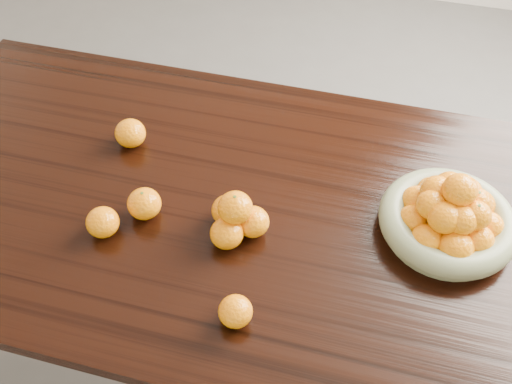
% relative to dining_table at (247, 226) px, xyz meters
% --- Properties ---
extents(ground, '(5.00, 5.00, 0.00)m').
position_rel_dining_table_xyz_m(ground, '(0.00, 0.00, -0.66)').
color(ground, '#4D4B49').
rests_on(ground, ground).
extents(dining_table, '(2.00, 1.00, 0.75)m').
position_rel_dining_table_xyz_m(dining_table, '(0.00, 0.00, 0.00)').
color(dining_table, black).
rests_on(dining_table, ground).
extents(fruit_bowl, '(0.33, 0.33, 0.18)m').
position_rel_dining_table_xyz_m(fruit_bowl, '(0.49, 0.04, 0.15)').
color(fruit_bowl, gray).
rests_on(fruit_bowl, dining_table).
extents(orange_pyramid, '(0.15, 0.15, 0.13)m').
position_rel_dining_table_xyz_m(orange_pyramid, '(-0.00, -0.09, 0.14)').
color(orange_pyramid, orange).
rests_on(orange_pyramid, dining_table).
extents(loose_orange_0, '(0.08, 0.08, 0.08)m').
position_rel_dining_table_xyz_m(loose_orange_0, '(-0.24, -0.09, 0.13)').
color(loose_orange_0, orange).
rests_on(loose_orange_0, dining_table).
extents(loose_orange_1, '(0.08, 0.08, 0.07)m').
position_rel_dining_table_xyz_m(loose_orange_1, '(-0.31, -0.17, 0.13)').
color(loose_orange_1, orange).
rests_on(loose_orange_1, dining_table).
extents(loose_orange_2, '(0.07, 0.07, 0.07)m').
position_rel_dining_table_xyz_m(loose_orange_2, '(0.06, -0.32, 0.12)').
color(loose_orange_2, orange).
rests_on(loose_orange_2, dining_table).
extents(loose_orange_3, '(0.09, 0.09, 0.08)m').
position_rel_dining_table_xyz_m(loose_orange_3, '(-0.37, 0.13, 0.13)').
color(loose_orange_3, orange).
rests_on(loose_orange_3, dining_table).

